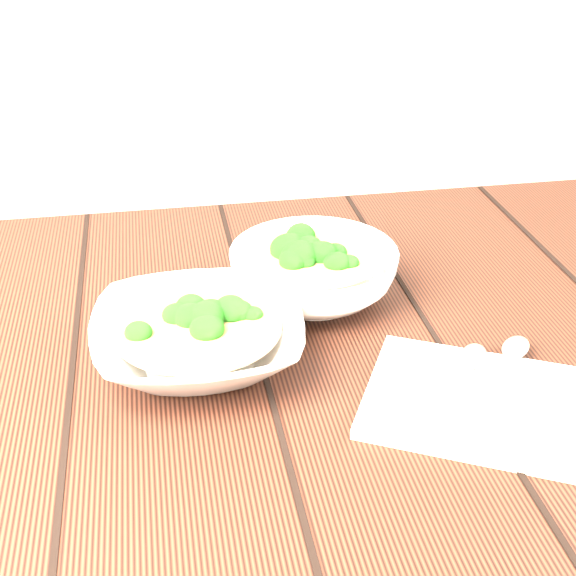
{
  "coord_description": "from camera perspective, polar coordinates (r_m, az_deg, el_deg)",
  "views": [
    {
      "loc": [
        -0.12,
        -0.74,
        1.24
      ],
      "look_at": [
        0.02,
        0.04,
        0.8
      ],
      "focal_mm": 50.0,
      "sensor_mm": 36.0,
      "label": 1
    }
  ],
  "objects": [
    {
      "name": "table",
      "position": [
        0.96,
        -0.85,
        -9.96
      ],
      "size": [
        1.2,
        0.8,
        0.75
      ],
      "color": "#34180E",
      "rests_on": "ground"
    },
    {
      "name": "soup_bowl_front",
      "position": [
        0.86,
        -6.41,
        -3.49
      ],
      "size": [
        0.23,
        0.23,
        0.06
      ],
      "color": "white",
      "rests_on": "table"
    },
    {
      "name": "soup_bowl_back",
      "position": [
        0.97,
        1.83,
        1.16
      ],
      "size": [
        0.21,
        0.21,
        0.07
      ],
      "color": "white",
      "rests_on": "table"
    },
    {
      "name": "trivet",
      "position": [
        0.9,
        -3.43,
        -2.58
      ],
      "size": [
        0.12,
        0.12,
        0.03
      ],
      "primitive_type": "torus",
      "rotation": [
        0.0,
        0.0,
        -0.09
      ],
      "color": "black",
      "rests_on": "table"
    },
    {
      "name": "napkin",
      "position": [
        0.82,
        13.04,
        -7.9
      ],
      "size": [
        0.26,
        0.25,
        0.01
      ],
      "primitive_type": "cube",
      "rotation": [
        0.0,
        0.0,
        -0.48
      ],
      "color": "beige",
      "rests_on": "table"
    },
    {
      "name": "spoon_left",
      "position": [
        0.84,
        12.74,
        -5.95
      ],
      "size": [
        0.1,
        0.16,
        0.01
      ],
      "color": "#A0998D",
      "rests_on": "napkin"
    },
    {
      "name": "spoon_right",
      "position": [
        0.87,
        15.31,
        -5.16
      ],
      "size": [
        0.12,
        0.14,
        0.01
      ],
      "color": "#A0998D",
      "rests_on": "napkin"
    }
  ]
}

